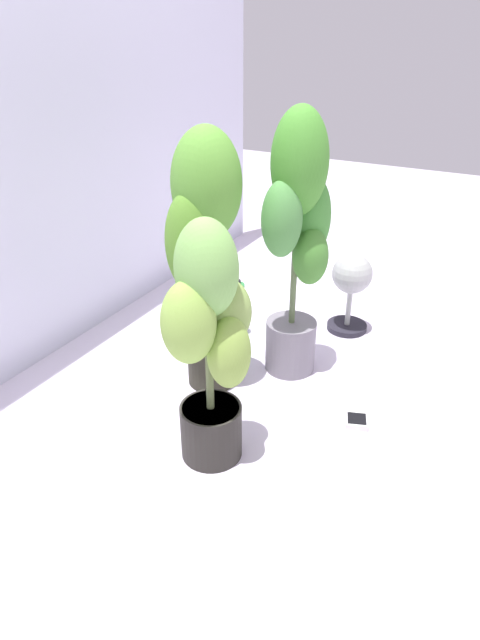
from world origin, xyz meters
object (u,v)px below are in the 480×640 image
Objects in this scene: potted_plant_front_right at (298,233)px; nutrient_bottle at (236,309)px; potted_plant_center at (204,234)px; hygrometer_box at (357,421)px; floor_fan at (351,281)px; potted_plant_front_left at (210,338)px.

potted_plant_front_right is 0.57m from nutrient_bottle.
potted_plant_center is (-0.26, 0.24, 0.04)m from potted_plant_front_right.
hygrometer_box is (0.03, -0.59, -0.60)m from potted_plant_center.
floor_fan is (0.67, -0.33, -0.37)m from potted_plant_center.
floor_fan is (0.64, 0.26, 0.23)m from hygrometer_box.
potted_plant_front_left is 3.02× the size of nutrient_bottle.
potted_plant_center is at bearing 33.93° from potted_plant_front_left.
hygrometer_box is 0.39× the size of nutrient_bottle.
potted_plant_center is 0.84m from floor_fan.
potted_plant_center reaches higher than hygrometer_box.
potted_plant_front_right reaches higher than hygrometer_box.
potted_plant_front_right is 0.70m from hygrometer_box.
potted_plant_front_left is 0.61m from potted_plant_front_right.
potted_plant_front_left reaches higher than hygrometer_box.
floor_fan is (0.42, -0.09, -0.33)m from potted_plant_front_right.
potted_plant_front_left is 0.44m from potted_plant_center.
floor_fan is 0.52m from nutrient_bottle.
potted_plant_center is 2.65× the size of floor_fan.
floor_fan is at bearing 2.17° from hygrometer_box.
potted_plant_front_left is 0.83× the size of potted_plant_center.
potted_plant_front_left is 7.80× the size of hygrometer_box.
nutrient_bottle is (0.14, 0.33, -0.45)m from potted_plant_front_right.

